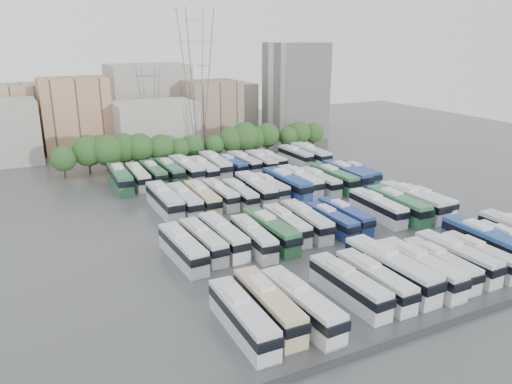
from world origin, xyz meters
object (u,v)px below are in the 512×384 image
bus_r1_s11 (398,205)px  bus_r3_s0 (120,178)px  bus_r1_s10 (377,207)px  bus_r0_s9 (456,257)px  bus_r0_s2 (301,304)px  bus_r0_s8 (440,264)px  bus_r2_s8 (287,184)px  bus_r3_s2 (153,173)px  bus_r0_s1 (268,305)px  bus_r1_s6 (306,220)px  bus_r2_s12 (346,175)px  electricity_pylon (197,76)px  bus_r3_s7 (231,165)px  bus_r3_s1 (138,176)px  bus_r3_s5 (203,169)px  bus_r2_s13 (358,173)px  bus_r0_s11 (486,242)px  bus_r2_s10 (319,181)px  bus_r3_s6 (215,165)px  bus_r1_s5 (286,224)px  bus_r2_s11 (334,178)px  bus_r2_s2 (184,200)px  bus_r0_s12 (512,244)px  bus_r2_s1 (165,200)px  bus_r3_s12 (296,156)px  bus_r0_s7 (420,268)px  bus_r1_s0 (183,248)px  bus_r2_s5 (240,194)px  bus_r1_s2 (223,235)px  bus_r2_s9 (300,181)px  bus_r0_s6 (391,269)px  bus_r3_s4 (186,169)px  bus_r1_s1 (203,241)px  bus_r3_s13 (310,154)px  bus_r0_s4 (349,285)px  bus_r2_s4 (220,194)px  bus_r3_s10 (270,160)px  bus_r0_s10 (479,256)px  bus_r3_s8 (244,163)px  bus_r2_s3 (202,198)px  bus_r2_s7 (270,187)px  bus_r1_s3 (253,237)px  bus_r2_s6 (256,189)px  bus_r1_s8 (345,216)px  apartment_tower (296,91)px  bus_r0_s0 (242,317)px  bus_r1_s13 (427,200)px  bus_r0_s5 (374,280)px  bus_r1_s12 (413,201)px

bus_r1_s11 → bus_r3_s0: bearing=137.0°
bus_r1_s10 → bus_r0_s9: bearing=-98.1°
bus_r0_s2 → bus_r0_s8: (20.12, 0.70, -0.19)m
bus_r2_s8 → bus_r3_s2: bus_r2_s8 is taller
bus_r0_s8 → bus_r0_s1: bearing=179.9°
bus_r1_s6 → bus_r2_s12: bearing=43.3°
electricity_pylon → bus_r3_s7: 26.17m
bus_r3_s1 → bus_r3_s5: 13.27m
bus_r2_s13 → bus_r0_s8: bearing=-114.2°
bus_r0_s11 → bus_r2_s10: bus_r0_s11 is taller
electricity_pylon → bus_r3_s6: 25.49m
bus_r1_s5 → bus_r2_s11: bearing=41.8°
bus_r2_s2 → bus_r2_s13: size_ratio=1.06×
electricity_pylon → bus_r0_s12: size_ratio=2.95×
bus_r2_s1 → bus_r3_s12: size_ratio=1.13×
bus_r0_s7 → bus_r3_s0: (-23.55, 54.26, 0.12)m
bus_r1_s0 → bus_r3_s6: bearing=59.8°
bus_r2_s5 → bus_r3_s2: size_ratio=0.95×
bus_r1_s2 → bus_r2_s2: 16.80m
bus_r2_s8 → bus_r2_s9: bearing=12.2°
bus_r0_s6 → bus_r3_s4: 54.08m
bus_r0_s7 → bus_r1_s1: 27.85m
bus_r3_s13 → bus_r2_s2: bearing=-153.8°
bus_r0_s6 → bus_r2_s10: size_ratio=1.16×
bus_r3_s7 → bus_r0_s4: bearing=-103.2°
bus_r2_s4 → bus_r3_s10: size_ratio=1.05×
electricity_pylon → bus_r1_s5: size_ratio=2.96×
bus_r0_s8 → bus_r3_s4: bearing=105.3°
bus_r0_s10 → bus_r3_s8: size_ratio=0.92×
bus_r3_s1 → bus_r2_s1: bearing=-87.9°
bus_r0_s8 → bus_r2_s3: bearing=116.4°
bus_r1_s11 → bus_r2_s3: bus_r1_s11 is taller
bus_r1_s0 → bus_r2_s7: (22.87, 18.81, -0.14)m
bus_r1_s3 → bus_r2_s6: (9.91, 19.04, 0.26)m
bus_r1_s1 → bus_r3_s8: (23.00, 35.71, 0.04)m
bus_r0_s9 → bus_r2_s10: bearing=82.8°
bus_r3_s12 → bus_r0_s10: bearing=-98.3°
bus_r0_s8 → bus_r1_s3: (-16.55, 17.55, 0.04)m
bus_r2_s9 → bus_r3_s6: (-9.64, 18.17, 0.04)m
bus_r1_s8 → bus_r2_s9: (3.23, 18.56, 0.25)m
bus_r0_s1 → bus_r1_s5: 23.12m
apartment_tower → bus_r0_s0: apartment_tower is taller
bus_r0_s10 → bus_r2_s8: (-6.58, 37.06, 0.38)m
bus_r0_s6 → bus_r1_s3: (-9.82, 16.43, -0.33)m
electricity_pylon → bus_r1_s13: size_ratio=3.02×
bus_r2_s12 → bus_r3_s13: bus_r3_s13 is taller
bus_r2_s9 → bus_r1_s5: bearing=-126.0°
bus_r0_s5 → bus_r2_s13: bearing=54.2°
bus_r1_s6 → bus_r0_s9: bearing=-59.8°
bus_r1_s12 → bus_r3_s5: 42.16m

